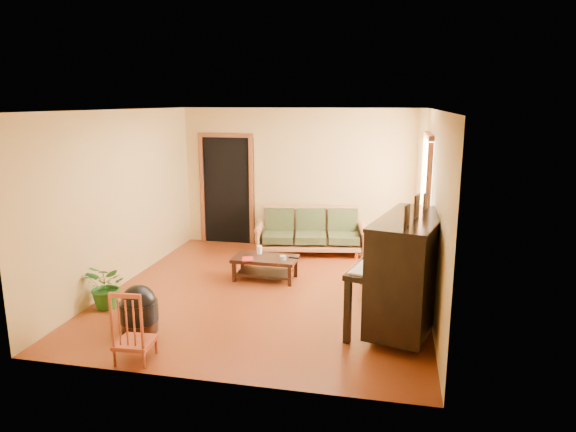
% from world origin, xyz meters
% --- Properties ---
extents(floor, '(5.00, 5.00, 0.00)m').
position_xyz_m(floor, '(0.00, 0.00, 0.00)').
color(floor, '#5C210C').
rests_on(floor, ground).
extents(doorway, '(1.08, 0.16, 2.05)m').
position_xyz_m(doorway, '(-1.45, 2.48, 1.02)').
color(doorway, black).
rests_on(doorway, floor).
extents(window, '(0.12, 1.36, 1.46)m').
position_xyz_m(window, '(2.21, 1.30, 1.50)').
color(window, white).
rests_on(window, right_wall).
extents(sofa, '(2.06, 1.13, 0.83)m').
position_xyz_m(sofa, '(0.28, 2.04, 0.42)').
color(sofa, '#9D5F39').
rests_on(sofa, floor).
extents(coffee_table, '(1.00, 0.56, 0.36)m').
position_xyz_m(coffee_table, '(-0.18, 0.51, 0.18)').
color(coffee_table, black).
rests_on(coffee_table, floor).
extents(armchair, '(0.88, 0.91, 0.75)m').
position_xyz_m(armchair, '(1.66, 0.54, 0.37)').
color(armchair, '#9D5F39').
rests_on(armchair, floor).
extents(piano, '(1.29, 1.76, 1.40)m').
position_xyz_m(piano, '(1.94, -0.85, 0.70)').
color(piano, black).
rests_on(piano, floor).
extents(footstool, '(0.58, 0.58, 0.43)m').
position_xyz_m(footstool, '(-1.21, -1.60, 0.22)').
color(footstool, black).
rests_on(footstool, floor).
extents(red_chair, '(0.40, 0.44, 0.81)m').
position_xyz_m(red_chair, '(-0.91, -2.25, 0.41)').
color(red_chair, maroon).
rests_on(red_chair, floor).
extents(leaning_frame, '(0.51, 0.17, 0.67)m').
position_xyz_m(leaning_frame, '(1.83, 2.41, 0.33)').
color(leaning_frame, gold).
rests_on(leaning_frame, floor).
extents(ceramic_crock, '(0.21, 0.21, 0.23)m').
position_xyz_m(ceramic_crock, '(2.02, 2.22, 0.12)').
color(ceramic_crock, '#33599B').
rests_on(ceramic_crock, floor).
extents(potted_plant, '(0.70, 0.65, 0.63)m').
position_xyz_m(potted_plant, '(-1.96, -1.03, 0.31)').
color(potted_plant, '#215D1A').
rests_on(potted_plant, floor).
extents(book, '(0.23, 0.27, 0.02)m').
position_xyz_m(book, '(-0.50, 0.30, 0.37)').
color(book, maroon).
rests_on(book, coffee_table).
extents(candle, '(0.08, 0.08, 0.13)m').
position_xyz_m(candle, '(-0.32, 0.67, 0.42)').
color(candle, white).
rests_on(candle, coffee_table).
extents(glass_jar, '(0.10, 0.10, 0.06)m').
position_xyz_m(glass_jar, '(0.11, 0.44, 0.39)').
color(glass_jar, silver).
rests_on(glass_jar, coffee_table).
extents(remote, '(0.16, 0.06, 0.02)m').
position_xyz_m(remote, '(0.26, 0.56, 0.37)').
color(remote, black).
rests_on(remote, coffee_table).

